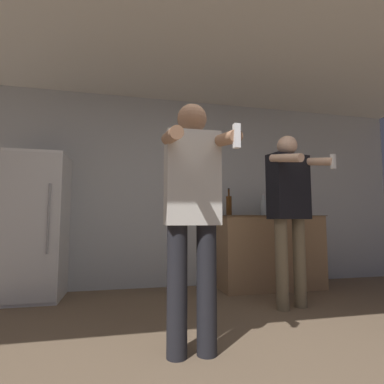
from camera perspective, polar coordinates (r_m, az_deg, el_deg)
wall_back at (r=4.10m, az=-4.40°, el=0.20°), size 7.00×0.06×2.55m
ceiling_slab at (r=3.18m, az=-0.02°, el=26.96°), size 7.00×3.31×0.05m
refrigerator at (r=3.83m, az=-27.47°, el=-5.72°), size 0.61×0.64×1.63m
counter at (r=4.15m, az=14.19°, el=-10.86°), size 1.36×0.66×0.94m
bottle_dark_rum at (r=4.02m, az=7.05°, el=-2.48°), size 0.07×0.07×0.37m
bottle_clear_vodka at (r=4.21m, az=13.48°, el=-2.85°), size 0.09×0.09×0.31m
bottle_short_whiskey at (r=4.35m, az=16.96°, el=-2.47°), size 0.06×0.06×0.36m
bottle_brown_liquor at (r=4.26m, az=14.84°, el=-3.29°), size 0.09×0.09×0.23m
person_woman_foreground at (r=2.01m, az=0.09°, el=-2.92°), size 0.43×0.52×1.68m
person_man_side at (r=3.23m, az=18.10°, el=-1.97°), size 0.56×0.58×1.76m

